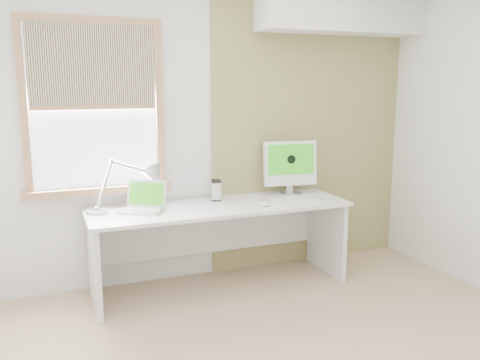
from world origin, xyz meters
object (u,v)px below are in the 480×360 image
laptop (144,203)px  external_drive (216,190)px  imac (290,164)px  desk (218,225)px  desk_lamp (144,180)px

laptop → external_drive: 0.68m
laptop → imac: bearing=5.3°
imac → external_drive: bearing=179.1°
laptop → external_drive: size_ratio=2.43×
desk → desk_lamp: desk_lamp is taller
desk_lamp → external_drive: 0.64m
desk → imac: (0.76, 0.12, 0.47)m
desk → laptop: (-0.63, -0.01, 0.25)m
external_drive → desk: bearing=-104.6°
laptop → imac: (1.39, 0.13, 0.22)m
imac → desk_lamp: bearing=179.0°
desk_lamp → laptop: desk_lamp is taller
desk → laptop: laptop is taller
desk → external_drive: (0.03, 0.13, 0.28)m
laptop → imac: 1.41m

